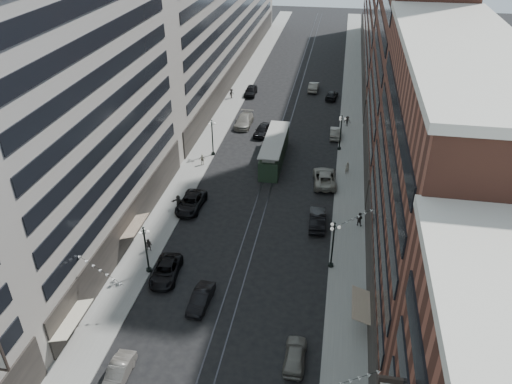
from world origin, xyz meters
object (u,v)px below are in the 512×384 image
Objects in this scene: car_7 at (191,203)px; pedestrian_6 at (202,159)px; car_2 at (166,271)px; car_10 at (317,219)px; car_extra_0 at (335,133)px; car_12 at (332,95)px; car_14 at (314,87)px; lamppost_se_far at (333,243)px; pedestrian_8 at (347,168)px; lamppost_se_mid at (341,131)px; car_9 at (251,91)px; pedestrian_5 at (178,202)px; car_4 at (295,355)px; car_8 at (244,121)px; pedestrian_extra_0 at (232,93)px; car_1 at (118,373)px; pedestrian_2 at (149,245)px; lamppost_sw_far at (146,248)px; car_11 at (325,178)px; pedestrian_7 at (359,219)px; pedestrian_9 at (347,121)px; car_5 at (201,299)px; car_13 at (262,130)px; streetcar at (274,151)px; lamppost_sw_mid at (212,136)px.

car_7 is 3.66× the size of pedestrian_6.
car_10 reaches higher than car_2.
car_extra_0 is (16.74, 24.16, -0.06)m from car_7.
car_14 is (-3.74, 3.83, 0.15)m from car_12.
lamppost_se_far is at bearing -23.34° from car_7.
pedestrian_8 is (18.81, 11.99, 0.25)m from car_7.
lamppost_se_mid is 1.07× the size of car_9.
car_4 is at bearing -49.02° from pedestrian_5.
pedestrian_extra_0 is (-4.76, 12.05, 0.15)m from car_8.
car_7 is 46.83m from car_14.
pedestrian_extra_0 reaches higher than car_1.
lamppost_se_far reaches higher than car_12.
lamppost_se_far is at bearing 90.13° from car_extra_0.
pedestrian_2 is at bearing 72.37° from pedestrian_6.
lamppost_sw_far reaches higher than car_11.
pedestrian_7 is at bearing 29.62° from lamppost_sw_far.
lamppost_se_mid reaches higher than pedestrian_6.
pedestrian_2 is 0.84× the size of pedestrian_extra_0.
car_10 is (16.48, 11.45, -2.22)m from lamppost_sw_far.
car_8 is 17.16m from pedestrian_9.
pedestrian_2 reaches higher than car_5.
car_1 is 37.39m from car_11.
car_13 reaches higher than car_2.
car_1 is 0.68× the size of car_11.
car_8 is 22.35m from car_11.
car_8 is at bearing -166.35° from pedestrian_9.
car_12 is 3.00× the size of pedestrian_6.
lamppost_se_mid reaches higher than car_4.
car_11 is at bearing 51.97° from car_2.
pedestrian_7 reaches higher than car_5.
lamppost_se_far is 3.42× the size of pedestrian_6.
car_11 is (14.47, 34.47, 0.17)m from car_1.
lamppost_se_mid reaches higher than streetcar.
pedestrian_8 is at bearing 50.51° from car_2.
car_9 is at bearing 90.41° from pedestrian_5.
lamppost_se_mid is 1.03× the size of car_10.
car_13 is (7.15, 32.24, -0.06)m from pedestrian_2.
car_1 is 31.46m from pedestrian_7.
pedestrian_2 is 0.94× the size of pedestrian_6.
pedestrian_2 is 0.88× the size of pedestrian_7.
car_2 is at bearing 36.92° from car_10.
car_8 is (0.13, 51.61, 0.18)m from car_1.
car_1 is 16.54m from pedestrian_2.
lamppost_sw_mid is 33.35m from car_14.
lamppost_sw_mid reaches higher than car_1.
pedestrian_8 is at bearing 42.00° from pedestrian_2.
pedestrian_2 is at bearing 39.61° from car_11.
car_4 is 45.36m from car_13.
car_13 is 1.08× the size of car_extra_0.
pedestrian_8 is 1.02× the size of pedestrian_extra_0.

